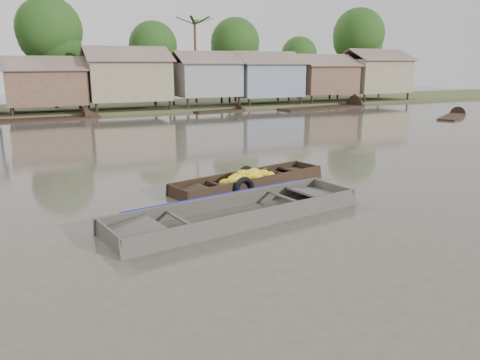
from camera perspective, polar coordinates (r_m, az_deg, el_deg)
name	(u,v)px	position (r m, az deg, el deg)	size (l,w,h in m)	color
ground	(261,215)	(12.75, 2.63, -4.29)	(120.00, 120.00, 0.00)	#4B4339
riverbank	(127,74)	(43.48, -13.58, 12.43)	(120.00, 12.47, 10.22)	#384723
banana_boat	(248,181)	(15.65, 0.96, -0.17)	(5.87, 2.72, 0.82)	black
viewer_boat	(238,216)	(12.49, -0.24, -4.41)	(7.37, 3.06, 0.58)	#3B3732
distant_boats	(213,116)	(37.70, -3.32, 7.85)	(48.06, 14.40, 0.35)	black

